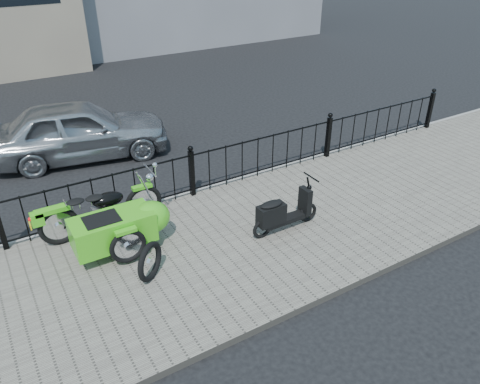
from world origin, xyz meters
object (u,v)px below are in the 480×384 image
scooter (282,213)px  sedan_car (79,130)px  motorcycle_sidecar (121,222)px  spare_tire (150,262)px

scooter → sedan_car: sedan_car is taller
motorcycle_sidecar → scooter: 2.74m
spare_tire → sedan_car: sedan_car is taller
motorcycle_sidecar → spare_tire: motorcycle_sidecar is taller
motorcycle_sidecar → scooter: bearing=-21.7°
motorcycle_sidecar → scooter: motorcycle_sidecar is taller
spare_tire → sedan_car: (0.33, 5.19, 0.25)m
scooter → sedan_car: (-2.13, 5.17, 0.21)m
sedan_car → scooter: bearing=-147.0°
motorcycle_sidecar → scooter: size_ratio=1.65×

